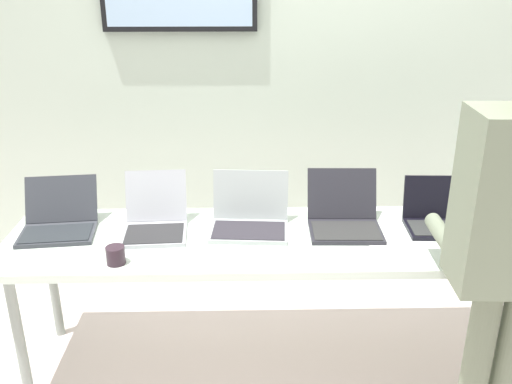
{
  "coord_description": "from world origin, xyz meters",
  "views": [
    {
      "loc": [
        -0.27,
        -2.43,
        1.94
      ],
      "look_at": [
        -0.22,
        0.07,
        0.93
      ],
      "focal_mm": 39.27,
      "sensor_mm": 36.0,
      "label": 1
    }
  ],
  "objects_px": {
    "coffee_mug": "(116,255)",
    "laptop_station_4": "(439,217)",
    "workbench": "(301,245)",
    "laptop_station_0": "(59,220)",
    "laptop_station_3": "(344,217)",
    "laptop_station_2": "(250,217)",
    "laptop_station_1": "(155,219)"
  },
  "relations": [
    {
      "from": "coffee_mug",
      "to": "laptop_station_4",
      "type": "bearing_deg",
      "value": 12.36
    },
    {
      "from": "workbench",
      "to": "laptop_station_3",
      "type": "bearing_deg",
      "value": 22.31
    },
    {
      "from": "laptop_station_4",
      "to": "coffee_mug",
      "type": "distance_m",
      "value": 1.57
    },
    {
      "from": "laptop_station_1",
      "to": "laptop_station_2",
      "type": "height_order",
      "value": "laptop_station_2"
    },
    {
      "from": "laptop_station_2",
      "to": "coffee_mug",
      "type": "xyz_separation_m",
      "value": [
        -0.59,
        -0.34,
        -0.02
      ]
    },
    {
      "from": "workbench",
      "to": "laptop_station_2",
      "type": "distance_m",
      "value": 0.29
    },
    {
      "from": "laptop_station_2",
      "to": "workbench",
      "type": "bearing_deg",
      "value": -20.71
    },
    {
      "from": "laptop_station_3",
      "to": "laptop_station_0",
      "type": "bearing_deg",
      "value": -179.95
    },
    {
      "from": "laptop_station_0",
      "to": "coffee_mug",
      "type": "distance_m",
      "value": 0.49
    },
    {
      "from": "workbench",
      "to": "laptop_station_3",
      "type": "distance_m",
      "value": 0.26
    },
    {
      "from": "laptop_station_1",
      "to": "laptop_station_0",
      "type": "bearing_deg",
      "value": 178.91
    },
    {
      "from": "coffee_mug",
      "to": "laptop_station_1",
      "type": "bearing_deg",
      "value": 68.95
    },
    {
      "from": "laptop_station_0",
      "to": "laptop_station_4",
      "type": "relative_size",
      "value": 1.13
    },
    {
      "from": "workbench",
      "to": "laptop_station_4",
      "type": "relative_size",
      "value": 8.37
    },
    {
      "from": "laptop_station_3",
      "to": "laptop_station_4",
      "type": "xyz_separation_m",
      "value": [
        0.48,
        -0.0,
        -0.0
      ]
    },
    {
      "from": "laptop_station_1",
      "to": "laptop_station_3",
      "type": "xyz_separation_m",
      "value": [
        0.93,
        0.01,
        -0.0
      ]
    },
    {
      "from": "laptop_station_2",
      "to": "laptop_station_3",
      "type": "xyz_separation_m",
      "value": [
        0.47,
        -0.0,
        -0.0
      ]
    },
    {
      "from": "workbench",
      "to": "laptop_station_1",
      "type": "height_order",
      "value": "laptop_station_1"
    },
    {
      "from": "laptop_station_2",
      "to": "laptop_station_4",
      "type": "xyz_separation_m",
      "value": [
        0.95,
        -0.01,
        -0.01
      ]
    },
    {
      "from": "workbench",
      "to": "coffee_mug",
      "type": "distance_m",
      "value": 0.88
    },
    {
      "from": "laptop_station_0",
      "to": "coffee_mug",
      "type": "xyz_separation_m",
      "value": [
        0.35,
        -0.34,
        -0.01
      ]
    },
    {
      "from": "laptop_station_3",
      "to": "laptop_station_4",
      "type": "distance_m",
      "value": 0.48
    },
    {
      "from": "laptop_station_2",
      "to": "laptop_station_3",
      "type": "relative_size",
      "value": 1.06
    },
    {
      "from": "workbench",
      "to": "coffee_mug",
      "type": "height_order",
      "value": "coffee_mug"
    },
    {
      "from": "laptop_station_4",
      "to": "workbench",
      "type": "bearing_deg",
      "value": -172.91
    },
    {
      "from": "laptop_station_0",
      "to": "laptop_station_3",
      "type": "xyz_separation_m",
      "value": [
        1.41,
        0.0,
        0.01
      ]
    },
    {
      "from": "workbench",
      "to": "laptop_station_4",
      "type": "distance_m",
      "value": 0.71
    },
    {
      "from": "workbench",
      "to": "laptop_station_2",
      "type": "relative_size",
      "value": 7.15
    },
    {
      "from": "laptop_station_3",
      "to": "coffee_mug",
      "type": "relative_size",
      "value": 4.52
    },
    {
      "from": "workbench",
      "to": "laptop_station_2",
      "type": "bearing_deg",
      "value": 159.29
    },
    {
      "from": "laptop_station_3",
      "to": "coffee_mug",
      "type": "distance_m",
      "value": 1.12
    },
    {
      "from": "laptop_station_1",
      "to": "laptop_station_2",
      "type": "xyz_separation_m",
      "value": [
        0.46,
        0.01,
        0.0
      ]
    }
  ]
}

